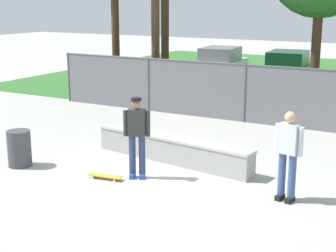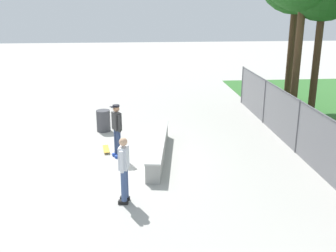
% 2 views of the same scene
% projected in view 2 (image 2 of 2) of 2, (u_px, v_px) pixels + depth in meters
% --- Properties ---
extents(ground_plane, '(80.00, 80.00, 0.00)m').
position_uv_depth(ground_plane, '(119.00, 158.00, 13.65)').
color(ground_plane, '#ADAAA3').
extents(concrete_ledge, '(4.45, 1.08, 0.64)m').
position_uv_depth(concrete_ledge, '(158.00, 148.00, 13.71)').
color(concrete_ledge, '#999993').
rests_on(concrete_ledge, ground).
extents(skateboarder, '(0.56, 0.39, 1.84)m').
position_uv_depth(skateboarder, '(117.00, 128.00, 13.50)').
color(skateboarder, '#2647A5').
rests_on(skateboarder, ground).
extents(skateboard, '(0.82, 0.31, 0.09)m').
position_uv_depth(skateboard, '(106.00, 149.00, 14.30)').
color(skateboard, gold).
rests_on(skateboard, ground).
extents(chainlink_fence, '(14.70, 0.07, 1.91)m').
position_uv_depth(chainlink_fence, '(298.00, 125.00, 13.86)').
color(chainlink_fence, '#4C4C51').
rests_on(chainlink_fence, ground).
extents(bystander, '(0.59, 0.33, 1.82)m').
position_uv_depth(bystander, '(124.00, 167.00, 10.38)').
color(bystander, black).
rests_on(bystander, ground).
extents(trash_bin, '(0.56, 0.56, 0.88)m').
position_uv_depth(trash_bin, '(103.00, 121.00, 16.40)').
color(trash_bin, '#3F3F44').
rests_on(trash_bin, ground).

